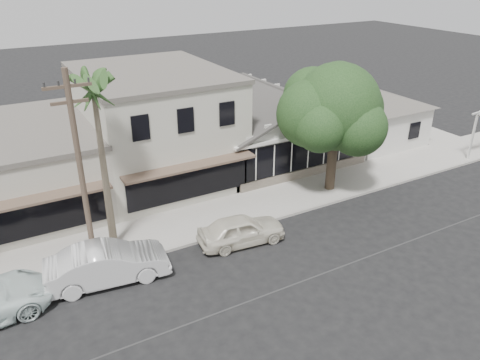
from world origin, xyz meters
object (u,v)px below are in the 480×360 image
utility_pole (81,172)px  shade_tree (333,109)px  car_1 (107,264)px  car_0 (241,230)px

utility_pole → shade_tree: size_ratio=1.18×
utility_pole → car_1: bearing=-73.3°
car_0 → shade_tree: (7.38, 2.67, 4.30)m
car_0 → car_1: size_ratio=0.83×
utility_pole → car_0: (6.76, -1.25, -4.06)m
utility_pole → shade_tree: (14.14, 1.42, 0.24)m
car_0 → car_1: 6.44m
car_1 → car_0: bearing=-84.6°
utility_pole → car_1: size_ratio=1.75×
shade_tree → car_1: bearing=-169.8°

